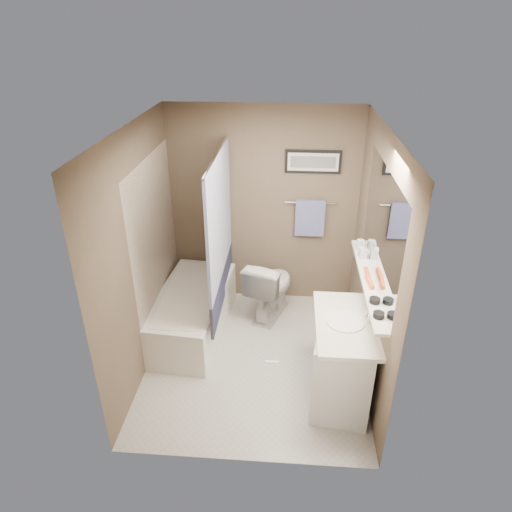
# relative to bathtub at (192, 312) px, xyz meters

# --- Properties ---
(ground) EXTENTS (2.50, 2.50, 0.00)m
(ground) POSITION_rel_bathtub_xyz_m (0.75, -0.44, -0.25)
(ground) COLOR beige
(ground) RESTS_ON ground
(ceiling) EXTENTS (2.20, 2.50, 0.04)m
(ceiling) POSITION_rel_bathtub_xyz_m (0.75, -0.44, 2.13)
(ceiling) COLOR white
(ceiling) RESTS_ON wall_back
(wall_back) EXTENTS (2.20, 0.04, 2.40)m
(wall_back) POSITION_rel_bathtub_xyz_m (0.75, 0.79, 0.95)
(wall_back) COLOR brown
(wall_back) RESTS_ON ground
(wall_front) EXTENTS (2.20, 0.04, 2.40)m
(wall_front) POSITION_rel_bathtub_xyz_m (0.75, -1.67, 0.95)
(wall_front) COLOR brown
(wall_front) RESTS_ON ground
(wall_left) EXTENTS (0.04, 2.50, 2.40)m
(wall_left) POSITION_rel_bathtub_xyz_m (-0.33, -0.44, 0.95)
(wall_left) COLOR brown
(wall_left) RESTS_ON ground
(wall_right) EXTENTS (0.04, 2.50, 2.40)m
(wall_right) POSITION_rel_bathtub_xyz_m (1.83, -0.44, 0.95)
(wall_right) COLOR brown
(wall_right) RESTS_ON ground
(tile_surround) EXTENTS (0.02, 1.55, 2.00)m
(tile_surround) POSITION_rel_bathtub_xyz_m (-0.34, 0.06, 0.75)
(tile_surround) COLOR #C5AF95
(tile_surround) RESTS_ON wall_left
(curtain_rod) EXTENTS (0.02, 1.55, 0.02)m
(curtain_rod) POSITION_rel_bathtub_xyz_m (0.35, 0.06, 1.80)
(curtain_rod) COLOR silver
(curtain_rod) RESTS_ON wall_left
(curtain_upper) EXTENTS (0.03, 1.45, 1.28)m
(curtain_upper) POSITION_rel_bathtub_xyz_m (0.35, 0.06, 1.15)
(curtain_upper) COLOR silver
(curtain_upper) RESTS_ON curtain_rod
(curtain_lower) EXTENTS (0.03, 1.45, 0.36)m
(curtain_lower) POSITION_rel_bathtub_xyz_m (0.35, 0.06, 0.33)
(curtain_lower) COLOR #282B4B
(curtain_lower) RESTS_ON curtain_rod
(mirror) EXTENTS (0.02, 1.60, 1.00)m
(mirror) POSITION_rel_bathtub_xyz_m (1.84, -0.59, 1.37)
(mirror) COLOR silver
(mirror) RESTS_ON wall_right
(shelf) EXTENTS (0.12, 1.60, 0.03)m
(shelf) POSITION_rel_bathtub_xyz_m (1.79, -0.59, 0.85)
(shelf) COLOR silver
(shelf) RESTS_ON wall_right
(towel_bar) EXTENTS (0.60, 0.02, 0.02)m
(towel_bar) POSITION_rel_bathtub_xyz_m (1.30, 0.78, 1.05)
(towel_bar) COLOR silver
(towel_bar) RESTS_ON wall_back
(towel) EXTENTS (0.34, 0.05, 0.44)m
(towel) POSITION_rel_bathtub_xyz_m (1.30, 0.76, 0.87)
(towel) COLOR #949BD7
(towel) RESTS_ON towel_bar
(art_frame) EXTENTS (0.62, 0.02, 0.26)m
(art_frame) POSITION_rel_bathtub_xyz_m (1.30, 0.80, 1.53)
(art_frame) COLOR black
(art_frame) RESTS_ON wall_back
(art_mat) EXTENTS (0.56, 0.00, 0.20)m
(art_mat) POSITION_rel_bathtub_xyz_m (1.30, 0.78, 1.53)
(art_mat) COLOR white
(art_mat) RESTS_ON art_frame
(art_image) EXTENTS (0.50, 0.00, 0.13)m
(art_image) POSITION_rel_bathtub_xyz_m (1.30, 0.78, 1.53)
(art_image) COLOR #595959
(art_image) RESTS_ON art_mat
(door) EXTENTS (0.80, 0.02, 2.00)m
(door) POSITION_rel_bathtub_xyz_m (1.30, -1.68, 0.75)
(door) COLOR silver
(door) RESTS_ON wall_front
(door_handle) EXTENTS (0.10, 0.02, 0.02)m
(door_handle) POSITION_rel_bathtub_xyz_m (0.97, -1.63, 0.75)
(door_handle) COLOR silver
(door_handle) RESTS_ON door
(bathtub) EXTENTS (0.83, 1.56, 0.50)m
(bathtub) POSITION_rel_bathtub_xyz_m (0.00, 0.00, 0.00)
(bathtub) COLOR white
(bathtub) RESTS_ON ground
(tub_rim) EXTENTS (0.56, 1.36, 0.02)m
(tub_rim) POSITION_rel_bathtub_xyz_m (-0.00, 0.00, 0.25)
(tub_rim) COLOR white
(tub_rim) RESTS_ON bathtub
(toilet) EXTENTS (0.65, 0.84, 0.76)m
(toilet) POSITION_rel_bathtub_xyz_m (0.87, 0.40, 0.13)
(toilet) COLOR silver
(toilet) RESTS_ON ground
(vanity) EXTENTS (0.62, 0.96, 0.80)m
(vanity) POSITION_rel_bathtub_xyz_m (1.60, -0.87, 0.15)
(vanity) COLOR silver
(vanity) RESTS_ON ground
(countertop) EXTENTS (0.54, 0.96, 0.04)m
(countertop) POSITION_rel_bathtub_xyz_m (1.59, -0.87, 0.57)
(countertop) COLOR silver
(countertop) RESTS_ON vanity
(sink_basin) EXTENTS (0.34, 0.34, 0.01)m
(sink_basin) POSITION_rel_bathtub_xyz_m (1.58, -0.87, 0.60)
(sink_basin) COLOR white
(sink_basin) RESTS_ON countertop
(faucet_spout) EXTENTS (0.02, 0.02, 0.10)m
(faucet_spout) POSITION_rel_bathtub_xyz_m (1.78, -0.87, 0.64)
(faucet_spout) COLOR silver
(faucet_spout) RESTS_ON countertop
(faucet_knob) EXTENTS (0.05, 0.05, 0.05)m
(faucet_knob) POSITION_rel_bathtub_xyz_m (1.78, -0.77, 0.62)
(faucet_knob) COLOR silver
(faucet_knob) RESTS_ON countertop
(candle_bowl_near) EXTENTS (0.09, 0.09, 0.04)m
(candle_bowl_near) POSITION_rel_bathtub_xyz_m (1.79, -1.17, 0.89)
(candle_bowl_near) COLOR black
(candle_bowl_near) RESTS_ON shelf
(candle_bowl_far) EXTENTS (0.09, 0.09, 0.04)m
(candle_bowl_far) POSITION_rel_bathtub_xyz_m (1.79, -0.96, 0.89)
(candle_bowl_far) COLOR black
(candle_bowl_far) RESTS_ON shelf
(hair_brush_front) EXTENTS (0.06, 0.22, 0.04)m
(hair_brush_front) POSITION_rel_bathtub_xyz_m (1.79, -0.66, 0.89)
(hair_brush_front) COLOR #E25520
(hair_brush_front) RESTS_ON shelf
(hair_brush_back) EXTENTS (0.04, 0.22, 0.04)m
(hair_brush_back) POSITION_rel_bathtub_xyz_m (1.79, -0.53, 0.89)
(hair_brush_back) COLOR #CC471C
(hair_brush_back) RESTS_ON shelf
(pink_comb) EXTENTS (0.04, 0.16, 0.01)m
(pink_comb) POSITION_rel_bathtub_xyz_m (1.79, -0.44, 0.87)
(pink_comb) COLOR #FE9BD1
(pink_comb) RESTS_ON shelf
(glass_jar) EXTENTS (0.08, 0.08, 0.10)m
(glass_jar) POSITION_rel_bathtub_xyz_m (1.79, 0.01, 0.92)
(glass_jar) COLOR silver
(glass_jar) RESTS_ON shelf
(soap_bottle) EXTENTS (0.08, 0.08, 0.16)m
(soap_bottle) POSITION_rel_bathtub_xyz_m (1.79, -0.17, 0.94)
(soap_bottle) COLOR #999999
(soap_bottle) RESTS_ON shelf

